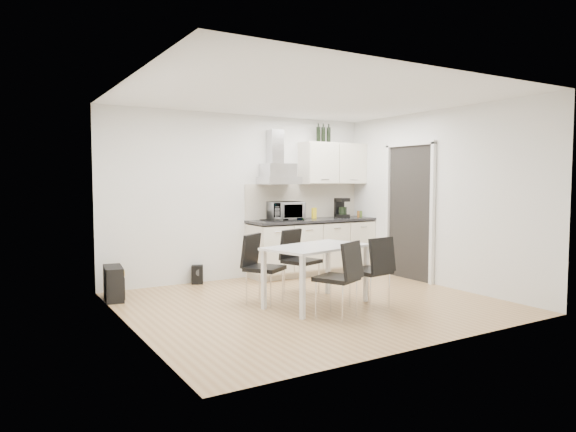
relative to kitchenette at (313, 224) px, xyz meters
name	(u,v)px	position (x,y,z in m)	size (l,w,h in m)	color
ground	(311,303)	(-1.19, -1.73, -0.83)	(4.50, 4.50, 0.00)	tan
wall_back	(242,197)	(-1.19, 0.27, 0.47)	(4.50, 0.10, 2.60)	white
wall_front	(430,209)	(-1.19, -3.73, 0.47)	(4.50, 0.10, 2.60)	white
wall_left	(129,206)	(-3.44, -1.73, 0.47)	(0.10, 4.00, 2.60)	white
wall_right	(438,198)	(1.06, -1.73, 0.47)	(0.10, 4.00, 2.60)	white
ceiling	(311,97)	(-1.19, -1.73, 1.77)	(4.50, 4.50, 0.00)	white
doorway	(409,213)	(1.02, -1.18, 0.22)	(0.08, 1.04, 2.10)	white
kitchenette	(313,224)	(0.00, 0.00, 0.00)	(2.22, 0.64, 2.52)	beige
dining_table	(317,253)	(-1.19, -1.86, -0.17)	(1.44, 1.04, 0.75)	white
chair_far_left	(265,269)	(-1.70, -1.45, -0.39)	(0.44, 0.50, 0.88)	black
chair_far_right	(302,262)	(-0.99, -1.20, -0.39)	(0.44, 0.50, 0.88)	black
chair_near_left	(336,279)	(-1.31, -2.46, -0.39)	(0.44, 0.50, 0.88)	black
chair_near_right	(370,272)	(-0.69, -2.29, -0.39)	(0.44, 0.50, 0.88)	black
guitar_amp	(114,283)	(-3.31, -0.27, -0.61)	(0.29, 0.55, 0.44)	black
floor_speaker	(197,275)	(-1.99, 0.17, -0.69)	(0.17, 0.15, 0.28)	black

